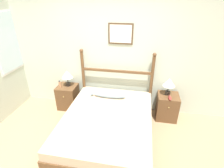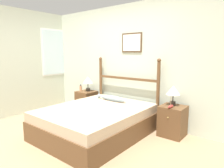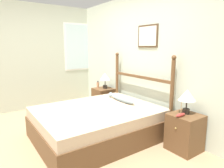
{
  "view_description": "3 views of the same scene",
  "coord_description": "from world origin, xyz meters",
  "px_view_note": "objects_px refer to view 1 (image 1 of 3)",
  "views": [
    {
      "loc": [
        0.74,
        -1.81,
        2.42
      ],
      "look_at": [
        0.2,
        1.09,
        0.9
      ],
      "focal_mm": 28.0,
      "sensor_mm": 36.0,
      "label": 1
    },
    {
      "loc": [
        2.66,
        -1.96,
        1.52
      ],
      "look_at": [
        0.19,
        1.11,
        0.89
      ],
      "focal_mm": 32.0,
      "sensor_mm": 36.0,
      "label": 2
    },
    {
      "loc": [
        2.99,
        -1.02,
        1.55
      ],
      "look_at": [
        0.12,
        0.98,
        0.88
      ],
      "focal_mm": 32.0,
      "sensor_mm": 36.0,
      "label": 3
    }
  ],
  "objects_px": {
    "table_lamp_right": "(169,83)",
    "fish_pillow": "(108,95)",
    "nightstand_left": "(68,97)",
    "bottle": "(60,84)",
    "bed": "(108,127)",
    "model_boat": "(170,98)",
    "nightstand_right": "(167,107)",
    "table_lamp_left": "(67,75)"
  },
  "relations": [
    {
      "from": "nightstand_left",
      "to": "bottle",
      "type": "xyz_separation_m",
      "value": [
        -0.12,
        -0.08,
        0.36
      ]
    },
    {
      "from": "nightstand_left",
      "to": "bed",
      "type": "bearing_deg",
      "value": -36.62
    },
    {
      "from": "table_lamp_left",
      "to": "bottle",
      "type": "height_order",
      "value": "table_lamp_left"
    },
    {
      "from": "fish_pillow",
      "to": "table_lamp_right",
      "type": "bearing_deg",
      "value": 13.16
    },
    {
      "from": "nightstand_right",
      "to": "model_boat",
      "type": "xyz_separation_m",
      "value": [
        0.0,
        -0.13,
        0.31
      ]
    },
    {
      "from": "bottle",
      "to": "bed",
      "type": "bearing_deg",
      "value": -31.33
    },
    {
      "from": "bed",
      "to": "table_lamp_right",
      "type": "bearing_deg",
      "value": 38.56
    },
    {
      "from": "model_boat",
      "to": "fish_pillow",
      "type": "relative_size",
      "value": 0.29
    },
    {
      "from": "nightstand_left",
      "to": "nightstand_right",
      "type": "height_order",
      "value": "same"
    },
    {
      "from": "nightstand_right",
      "to": "table_lamp_left",
      "type": "bearing_deg",
      "value": 179.16
    },
    {
      "from": "nightstand_right",
      "to": "bottle",
      "type": "distance_m",
      "value": 2.4
    },
    {
      "from": "table_lamp_left",
      "to": "bed",
      "type": "bearing_deg",
      "value": -38.38
    },
    {
      "from": "table_lamp_right",
      "to": "fish_pillow",
      "type": "distance_m",
      "value": 1.26
    },
    {
      "from": "nightstand_left",
      "to": "bottle",
      "type": "relative_size",
      "value": 3.24
    },
    {
      "from": "model_boat",
      "to": "fish_pillow",
      "type": "height_order",
      "value": "model_boat"
    },
    {
      "from": "bottle",
      "to": "fish_pillow",
      "type": "relative_size",
      "value": 0.24
    },
    {
      "from": "bed",
      "to": "bottle",
      "type": "xyz_separation_m",
      "value": [
        -1.25,
        0.76,
        0.38
      ]
    },
    {
      "from": "fish_pillow",
      "to": "bed",
      "type": "bearing_deg",
      "value": -79.95
    },
    {
      "from": "nightstand_left",
      "to": "table_lamp_left",
      "type": "distance_m",
      "value": 0.55
    },
    {
      "from": "table_lamp_right",
      "to": "fish_pillow",
      "type": "xyz_separation_m",
      "value": [
        -1.2,
        -0.28,
        -0.26
      ]
    },
    {
      "from": "nightstand_right",
      "to": "bottle",
      "type": "xyz_separation_m",
      "value": [
        -2.37,
        -0.08,
        0.36
      ]
    },
    {
      "from": "nightstand_right",
      "to": "bed",
      "type": "bearing_deg",
      "value": -143.38
    },
    {
      "from": "nightstand_right",
      "to": "table_lamp_right",
      "type": "height_order",
      "value": "table_lamp_right"
    },
    {
      "from": "table_lamp_right",
      "to": "model_boat",
      "type": "xyz_separation_m",
      "value": [
        0.03,
        -0.17,
        -0.24
      ]
    },
    {
      "from": "nightstand_left",
      "to": "table_lamp_right",
      "type": "height_order",
      "value": "table_lamp_right"
    },
    {
      "from": "table_lamp_right",
      "to": "model_boat",
      "type": "relative_size",
      "value": 1.75
    },
    {
      "from": "bed",
      "to": "bottle",
      "type": "height_order",
      "value": "bottle"
    },
    {
      "from": "nightstand_right",
      "to": "bottle",
      "type": "height_order",
      "value": "bottle"
    },
    {
      "from": "table_lamp_left",
      "to": "fish_pillow",
      "type": "distance_m",
      "value": 1.06
    },
    {
      "from": "table_lamp_left",
      "to": "fish_pillow",
      "type": "relative_size",
      "value": 0.51
    },
    {
      "from": "table_lamp_left",
      "to": "bottle",
      "type": "relative_size",
      "value": 2.13
    },
    {
      "from": "fish_pillow",
      "to": "model_boat",
      "type": "bearing_deg",
      "value": 5.05
    },
    {
      "from": "bed",
      "to": "model_boat",
      "type": "distance_m",
      "value": 1.37
    },
    {
      "from": "table_lamp_left",
      "to": "table_lamp_right",
      "type": "relative_size",
      "value": 1.0
    },
    {
      "from": "nightstand_right",
      "to": "table_lamp_right",
      "type": "relative_size",
      "value": 1.52
    },
    {
      "from": "nightstand_left",
      "to": "bottle",
      "type": "bearing_deg",
      "value": -147.18
    },
    {
      "from": "bottle",
      "to": "model_boat",
      "type": "xyz_separation_m",
      "value": [
        2.37,
        -0.06,
        -0.05
      ]
    },
    {
      "from": "bottle",
      "to": "nightstand_right",
      "type": "bearing_deg",
      "value": 1.88
    },
    {
      "from": "table_lamp_right",
      "to": "fish_pillow",
      "type": "relative_size",
      "value": 0.51
    },
    {
      "from": "table_lamp_right",
      "to": "fish_pillow",
      "type": "height_order",
      "value": "table_lamp_right"
    },
    {
      "from": "nightstand_left",
      "to": "nightstand_right",
      "type": "bearing_deg",
      "value": 0.0
    },
    {
      "from": "nightstand_left",
      "to": "table_lamp_left",
      "type": "xyz_separation_m",
      "value": [
        0.03,
        0.03,
        0.55
      ]
    }
  ]
}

